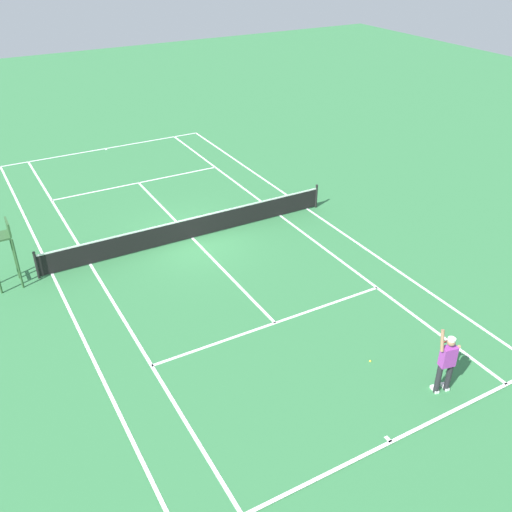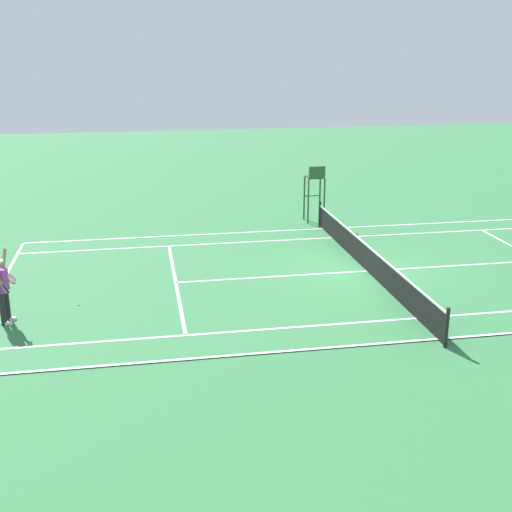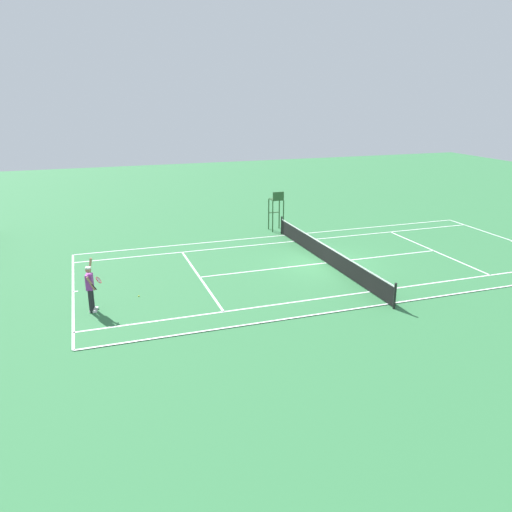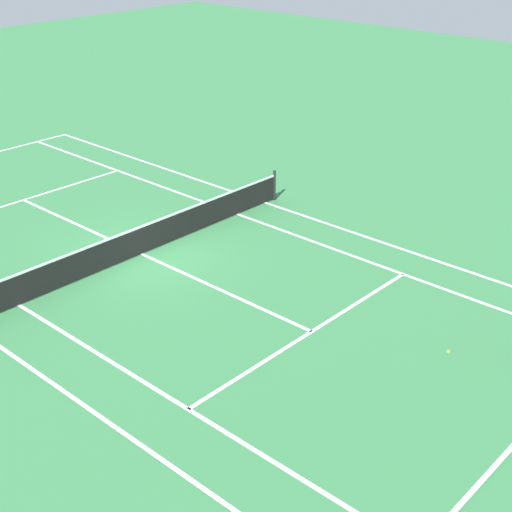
% 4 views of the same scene
% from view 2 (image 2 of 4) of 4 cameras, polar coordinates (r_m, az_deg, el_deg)
% --- Properties ---
extents(ground_plane, '(80.00, 80.00, 0.00)m').
position_cam_2_polar(ground_plane, '(22.61, 9.49, -1.34)').
color(ground_plane, '#337542').
extents(court, '(11.08, 23.88, 0.03)m').
position_cam_2_polar(court, '(22.60, 9.49, -1.32)').
color(court, '#337542').
rests_on(court, ground).
extents(net, '(11.98, 0.10, 1.07)m').
position_cam_2_polar(net, '(22.44, 9.56, -0.08)').
color(net, black).
rests_on(net, ground).
extents(tennis_player, '(0.82, 0.61, 2.08)m').
position_cam_2_polar(tennis_player, '(19.17, -20.94, -2.67)').
color(tennis_player, '#232328').
rests_on(tennis_player, ground).
extents(tennis_ball, '(0.07, 0.07, 0.07)m').
position_cam_2_polar(tennis_ball, '(20.08, -14.99, -4.09)').
color(tennis_ball, '#D1E533').
rests_on(tennis_ball, ground).
extents(umpire_chair, '(0.77, 0.77, 2.44)m').
position_cam_2_polar(umpire_chair, '(28.49, 5.09, 6.03)').
color(umpire_chair, '#2D562D').
rests_on(umpire_chair, ground).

